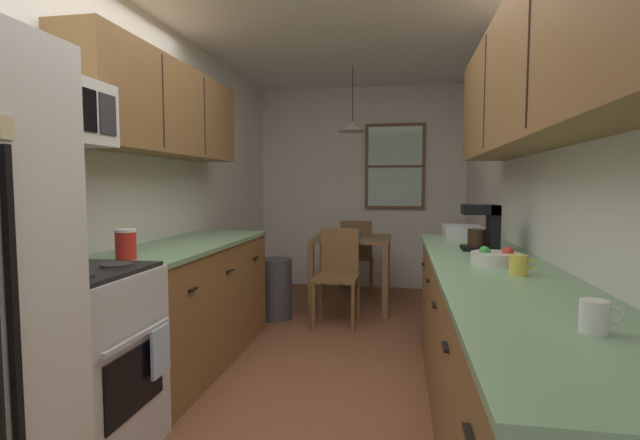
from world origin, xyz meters
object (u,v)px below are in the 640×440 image
Objects in this scene: microwave_over_range at (41,109)px; fruit_bowl at (496,257)px; mug_by_coffeemaker at (519,265)px; coffee_maker at (485,226)px; trash_bin at (275,289)px; dining_table at (351,250)px; stove_range at (73,364)px; dish_rack at (462,232)px; dining_chair_far at (356,253)px; dining_chair_near at (338,271)px; storage_canister at (126,244)px; mug_spare at (595,316)px; table_serving_bowl at (352,234)px.

microwave_over_range is 2.45× the size of fruit_bowl.
coffee_maker is at bearing 90.99° from mug_by_coffeemaker.
dining_table is at bearing 37.89° from trash_bin.
stove_range is 2.74m from dish_rack.
microwave_over_range is at bearing -107.06° from dining_chair_far.
trash_bin is at bearing 129.82° from mug_by_coffeemaker.
trash_bin is (-0.63, 0.04, -0.20)m from dining_chair_near.
storage_canister is 1.48× the size of mug_spare.
storage_canister is at bearing -107.59° from dining_chair_far.
mug_spare is (0.02, -1.67, -0.11)m from coffee_maker.
dining_table is 3.15× the size of fruit_bowl.
mug_by_coffeemaker is (1.06, -3.23, 0.45)m from dining_chair_far.
stove_range is at bearing -170.22° from mug_by_coffeemaker.
coffee_maker is at bearing -85.38° from dish_rack.
trash_bin is at bearing 176.04° from dining_chair_near.
trash_bin is 1.74× the size of dish_rack.
trash_bin is at bearing 133.45° from fruit_bowl.
storage_canister reaches higher than dining_chair_near.
trash_bin is 3.52× the size of storage_canister.
coffee_maker is (1.05, -2.41, 0.55)m from dining_chair_far.
dish_rack is 1.62× the size of table_serving_bowl.
microwave_over_range is at bearing -113.26° from dining_chair_near.
table_serving_bowl is at bearing 69.21° from storage_canister.
stove_range is 1.22× the size of dining_chair_far.
dining_chair_far is 0.59m from table_serving_bowl.
trash_bin is 3.50m from mug_spare.
storage_canister is (-0.93, -1.96, 0.48)m from dining_chair_near.
table_serving_bowl reaches higher than trash_bin.
microwave_over_range reaches higher than fruit_bowl.
mug_spare is 0.54× the size of table_serving_bowl.
table_serving_bowl is at bearing 106.58° from mug_spare.
trash_bin is (-0.69, -1.13, -0.20)m from dining_chair_far.
microwave_over_range reaches higher than mug_by_coffeemaker.
stove_range is 3.24× the size of dish_rack.
table_serving_bowl is at bearing 111.35° from mug_by_coffeemaker.
stove_range is at bearing -110.95° from dining_chair_near.
dish_rack is (1.69, -0.63, 0.65)m from trash_bin.
storage_canister is at bearing 155.06° from mug_spare.
mug_by_coffeemaker is 0.56× the size of table_serving_bowl.
fruit_bowl reaches higher than trash_bin.
dining_chair_far is 5.36× the size of storage_canister.
stove_range is 2.58m from dining_chair_near.
coffee_maker is at bearing 86.80° from fruit_bowl.
stove_range is 2.16m from fruit_bowl.
dining_chair_far is 2.65× the size of dish_rack.
storage_canister is 0.49× the size of dish_rack.
dish_rack reaches higher than table_serving_bowl.
storage_canister is at bearing -115.40° from dining_chair_near.
mug_spare reaches higher than dining_table.
trash_bin is 2.32× the size of fruit_bowl.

